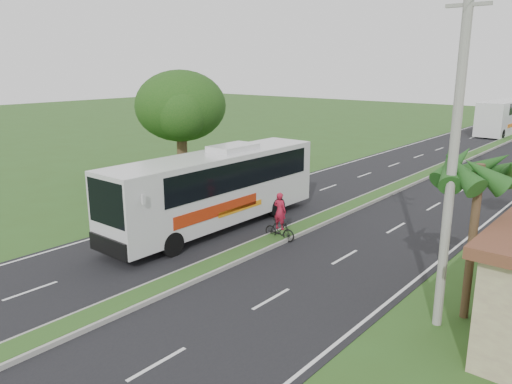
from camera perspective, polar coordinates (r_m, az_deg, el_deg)
The scene contains 10 objects.
ground at distance 19.72m, azimuth -6.38°, elevation -9.19°, with size 180.00×180.00×0.00m, color #30521E.
road_asphalt at distance 35.86m, azimuth 17.24°, elevation 1.09°, with size 14.00×160.00×0.02m, color black.
median_strip at distance 35.84m, azimuth 17.25°, elevation 1.24°, with size 1.20×160.00×0.18m.
lane_edge_left at distance 38.82m, azimuth 8.11°, elevation 2.57°, with size 0.12×160.00×0.01m, color silver.
palm_verge_a at distance 16.27m, azimuth 24.23°, elevation 2.05°, with size 2.40×2.40×5.45m.
shade_tree at distance 33.91m, azimuth -8.72°, elevation 9.44°, with size 6.30×6.00×7.54m.
utility_pole_a at distance 15.31m, azimuth 21.75°, elevation 5.15°, with size 1.60×0.28×11.00m.
coach_bus_main at distance 24.27m, azimuth -4.46°, elevation 0.86°, with size 2.68×12.39×4.00m.
coach_bus_far at distance 65.56m, azimuth 26.69°, elevation 7.91°, with size 3.22×13.25×3.84m.
motorcyclist at distance 22.81m, azimuth 2.73°, elevation -3.54°, with size 1.62×0.52×2.27m.
Camera 1 is at (13.15, -12.42, 7.86)m, focal length 35.00 mm.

